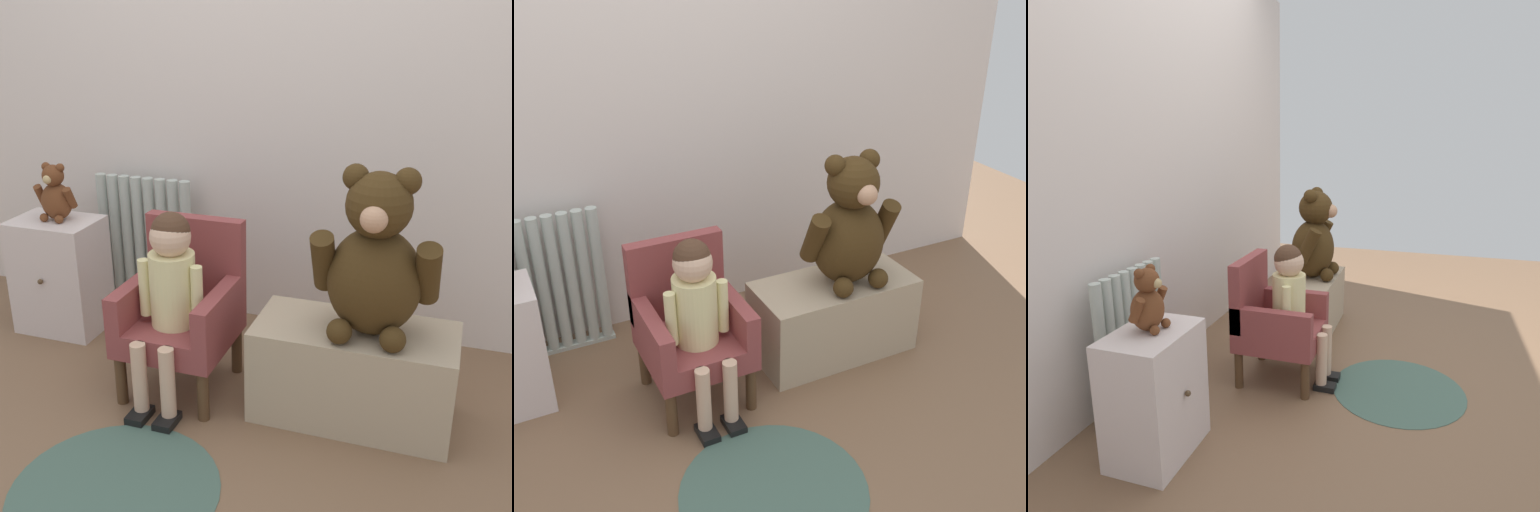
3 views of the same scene
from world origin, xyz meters
TOP-DOWN VIEW (x-y plane):
  - ground_plane at (0.00, 0.00)m, footprint 6.00×6.00m
  - back_wall at (0.00, 1.16)m, footprint 3.80×0.05m
  - radiator at (-0.59, 1.03)m, footprint 0.50×0.05m
  - child_armchair at (-0.14, 0.49)m, footprint 0.40×0.41m
  - child_figure at (-0.14, 0.38)m, footprint 0.25×0.35m
  - low_bench at (0.52, 0.47)m, footprint 0.71×0.34m
  - large_teddy_bear at (0.58, 0.46)m, footprint 0.43×0.30m
  - floor_rug at (-0.10, -0.16)m, footprint 0.66×0.66m

SIDE VIEW (x-z plane):
  - ground_plane at x=0.00m, z-range 0.00..0.00m
  - floor_rug at x=-0.10m, z-range 0.00..0.01m
  - low_bench at x=0.52m, z-range 0.00..0.36m
  - child_armchair at x=-0.14m, z-range 0.00..0.65m
  - radiator at x=-0.59m, z-range 0.00..0.67m
  - child_figure at x=-0.14m, z-range 0.11..0.84m
  - large_teddy_bear at x=0.58m, z-range 0.32..0.91m
  - back_wall at x=0.00m, z-range 0.00..2.40m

